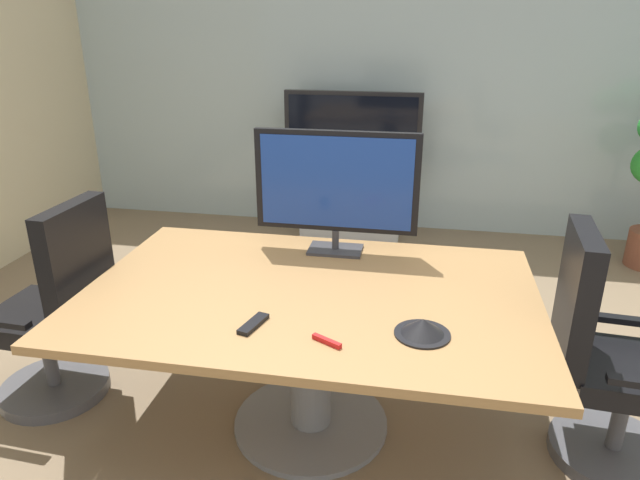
{
  "coord_description": "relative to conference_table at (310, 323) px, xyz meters",
  "views": [
    {
      "loc": [
        0.36,
        -2.16,
        1.91
      ],
      "look_at": [
        -0.1,
        0.36,
        0.9
      ],
      "focal_mm": 31.98,
      "sensor_mm": 36.0,
      "label": 1
    }
  ],
  "objects": [
    {
      "name": "ground_plane",
      "position": [
        0.1,
        -0.11,
        -0.58
      ],
      "size": [
        7.31,
        7.31,
        0.0
      ],
      "primitive_type": "plane",
      "color": "#7A664C"
    },
    {
      "name": "wall_back_glass_partition",
      "position": [
        0.1,
        3.05,
        0.77
      ],
      "size": [
        6.0,
        0.1,
        2.69
      ],
      "primitive_type": "cube",
      "color": "#9EB2B7",
      "rests_on": "ground"
    },
    {
      "name": "conference_table",
      "position": [
        0.0,
        0.0,
        0.0
      ],
      "size": [
        2.04,
        1.33,
        0.75
      ],
      "color": "olive",
      "rests_on": "ground"
    },
    {
      "name": "office_chair_left",
      "position": [
        -1.32,
        -0.0,
        -0.12
      ],
      "size": [
        0.61,
        0.58,
        1.09
      ],
      "rotation": [
        0.0,
        0.0,
        -1.62
      ],
      "color": "#4C4C51",
      "rests_on": "ground"
    },
    {
      "name": "office_chair_right",
      "position": [
        1.32,
        0.04,
        -0.12
      ],
      "size": [
        0.61,
        0.59,
        1.09
      ],
      "rotation": [
        0.0,
        0.0,
        1.49
      ],
      "color": "#4C4C51",
      "rests_on": "ground"
    },
    {
      "name": "tv_monitor",
      "position": [
        0.04,
        0.49,
        0.53
      ],
      "size": [
        0.84,
        0.18,
        0.64
      ],
      "color": "#333338",
      "rests_on": "conference_table"
    },
    {
      "name": "wall_display_unit",
      "position": [
        -0.16,
        2.69,
        -0.14
      ],
      "size": [
        1.2,
        0.36,
        1.31
      ],
      "color": "#B7BABC",
      "rests_on": "ground"
    },
    {
      "name": "conference_phone",
      "position": [
        0.51,
        -0.3,
        0.2
      ],
      "size": [
        0.22,
        0.22,
        0.07
      ],
      "color": "black",
      "rests_on": "conference_table"
    },
    {
      "name": "remote_control",
      "position": [
        -0.16,
        -0.35,
        0.18
      ],
      "size": [
        0.09,
        0.18,
        0.02
      ],
      "primitive_type": "cube",
      "rotation": [
        0.0,
        0.0,
        -0.26
      ],
      "color": "black",
      "rests_on": "conference_table"
    },
    {
      "name": "whiteboard_marker",
      "position": [
        0.15,
        -0.43,
        0.18
      ],
      "size": [
        0.12,
        0.08,
        0.02
      ],
      "primitive_type": "cube",
      "rotation": [
        0.0,
        0.0,
        -0.49
      ],
      "color": "red",
      "rests_on": "conference_table"
    }
  ]
}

